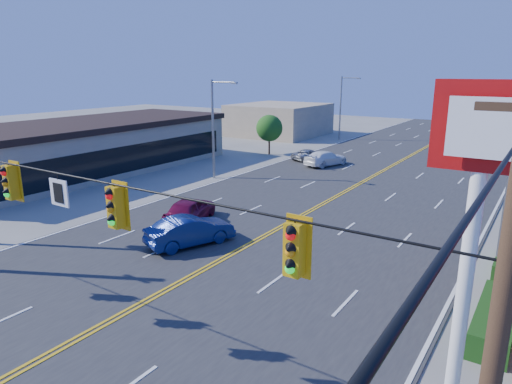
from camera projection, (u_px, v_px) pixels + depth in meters
The scene contains 14 objects.
ground at pixel (55, 353), 14.48m from camera, with size 160.00×160.00×0.00m, color gray.
road at pixel (324, 204), 30.62m from camera, with size 20.00×120.00×0.06m, color #2D2D30.
signal_span at pixel (34, 205), 13.28m from camera, with size 24.32×0.34×9.00m.
kfc_pylon at pixel (477, 191), 10.32m from camera, with size 2.20×0.36×8.50m.
strip_mall at pixel (87, 146), 40.10m from camera, with size 10.40×26.40×4.40m.
streetlight_se at pixel (505, 174), 18.90m from camera, with size 2.55×0.25×8.00m.
streetlight_sw at pixel (215, 124), 36.81m from camera, with size 2.55×0.25×8.00m.
streetlight_nw at pixel (342, 105), 57.81m from camera, with size 2.55×0.25×8.00m.
tree_west at pixel (269, 128), 48.11m from camera, with size 2.80×2.80×4.20m.
bld_west_far at pixel (279, 120), 63.31m from camera, with size 11.00×12.00×4.20m, color tan.
car_magenta at pixel (190, 211), 26.71m from camera, with size 1.75×4.36×1.48m, color maroon.
car_blue at pixel (190, 232), 23.17m from camera, with size 1.58×4.52×1.49m, color navy.
car_white at pixel (326, 159), 42.68m from camera, with size 1.91×4.69×1.36m, color white.
car_silver at pixel (309, 155), 45.33m from camera, with size 1.76×3.81×1.06m, color #9A9A9E.
Camera 1 is at (12.29, -7.09, 8.68)m, focal length 32.00 mm.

